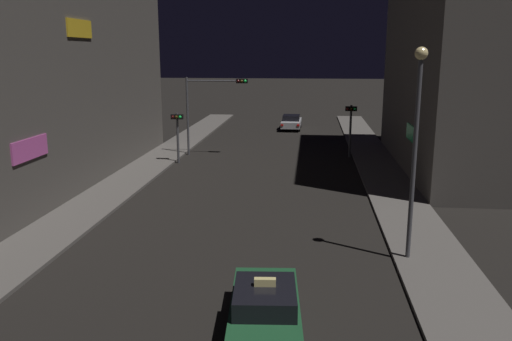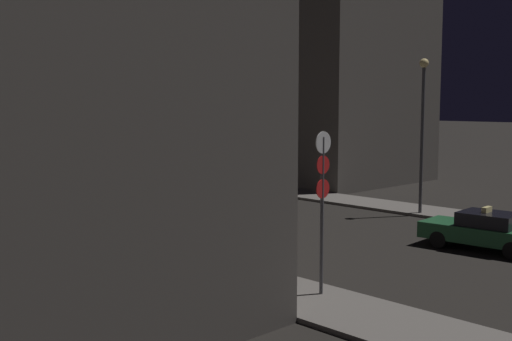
# 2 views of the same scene
# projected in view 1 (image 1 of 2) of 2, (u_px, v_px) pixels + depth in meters

# --- Properties ---
(sidewalk_left) EXTENTS (2.76, 60.10, 0.14)m
(sidewalk_left) POSITION_uv_depth(u_px,v_px,m) (141.00, 171.00, 32.54)
(sidewalk_left) COLOR #5B5651
(sidewalk_left) RESTS_ON ground_plane
(sidewalk_right) EXTENTS (2.76, 60.10, 0.14)m
(sidewalk_right) POSITION_uv_depth(u_px,v_px,m) (384.00, 177.00, 31.03)
(sidewalk_right) COLOR #5B5651
(sidewalk_right) RESTS_ON ground_plane
(building_facade_right) EXTENTS (11.27, 18.42, 15.35)m
(building_facade_right) POSITION_uv_depth(u_px,v_px,m) (500.00, 46.00, 31.82)
(building_facade_right) COLOR #514C47
(building_facade_right) RESTS_ON ground_plane
(taxi) EXTENTS (2.14, 4.57, 1.62)m
(taxi) POSITION_uv_depth(u_px,v_px,m) (265.00, 309.00, 13.63)
(taxi) COLOR #1E512D
(taxi) RESTS_ON ground_plane
(far_car) EXTENTS (1.88, 4.48, 1.42)m
(far_car) POSITION_uv_depth(u_px,v_px,m) (291.00, 122.00, 50.45)
(far_car) COLOR #B7B7BC
(far_car) RESTS_ON ground_plane
(traffic_light_overhead) EXTENTS (4.45, 0.41, 5.59)m
(traffic_light_overhead) POSITION_uv_depth(u_px,v_px,m) (210.00, 99.00, 37.05)
(traffic_light_overhead) COLOR #47474C
(traffic_light_overhead) RESTS_ON ground_plane
(traffic_light_left_kerb) EXTENTS (0.80, 0.42, 3.39)m
(traffic_light_left_kerb) POSITION_uv_depth(u_px,v_px,m) (177.00, 127.00, 34.66)
(traffic_light_left_kerb) COLOR #47474C
(traffic_light_left_kerb) RESTS_ON ground_plane
(traffic_light_right_kerb) EXTENTS (0.80, 0.41, 3.71)m
(traffic_light_right_kerb) POSITION_uv_depth(u_px,v_px,m) (351.00, 120.00, 36.56)
(traffic_light_right_kerb) COLOR #47474C
(traffic_light_right_kerb) RESTS_ON ground_plane
(street_lamp_near_block) EXTENTS (0.44, 0.44, 7.34)m
(street_lamp_near_block) POSITION_uv_depth(u_px,v_px,m) (416.00, 129.00, 17.66)
(street_lamp_near_block) COLOR #47474C
(street_lamp_near_block) RESTS_ON sidewalk_right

